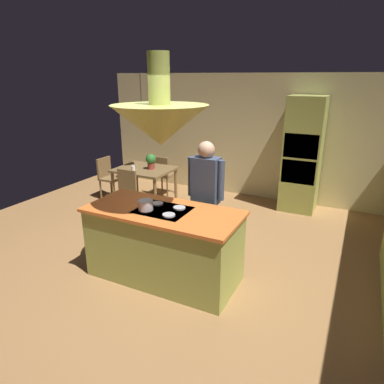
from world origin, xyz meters
TOP-DOWN VIEW (x-y plane):
  - ground at (0.00, 0.00)m, footprint 8.16×8.16m
  - wall_back at (0.00, 3.45)m, footprint 6.80×0.10m
  - kitchen_island at (0.00, -0.20)m, footprint 1.93×0.89m
  - oven_tower at (1.10, 3.04)m, footprint 0.66×0.62m
  - dining_table at (-1.70, 1.90)m, footprint 1.09×0.90m
  - person_at_island at (0.25, 0.51)m, footprint 0.53×0.23m
  - range_hood at (0.00, -0.20)m, footprint 1.10×1.10m
  - pendant_light_over_table at (-1.70, 1.90)m, footprint 0.32×0.32m
  - chair_facing_island at (-1.70, 1.23)m, footprint 0.40×0.40m
  - chair_by_back_wall at (-1.70, 2.57)m, footprint 0.40×0.40m
  - chair_at_corner at (-2.63, 1.90)m, footprint 0.40×0.40m
  - potted_plant_on_table at (-1.55, 1.92)m, footprint 0.20×0.20m
  - cup_on_table at (-1.80, 1.67)m, footprint 0.07×0.07m
  - cooking_pot_on_cooktop at (-0.16, -0.33)m, footprint 0.18×0.18m

SIDE VIEW (x-z plane):
  - ground at x=0.00m, z-range 0.00..0.00m
  - kitchen_island at x=0.00m, z-range -0.01..0.95m
  - chair_facing_island at x=-1.70m, z-range 0.07..0.94m
  - chair_by_back_wall at x=-1.70m, z-range 0.07..0.94m
  - chair_at_corner at x=-2.63m, z-range 0.07..0.94m
  - dining_table at x=-1.70m, z-range 0.28..1.04m
  - cup_on_table at x=-1.80m, z-range 0.76..0.85m
  - potted_plant_on_table at x=-1.55m, z-range 0.78..1.08m
  - person_at_island at x=0.25m, z-range 0.13..1.81m
  - cooking_pot_on_cooktop at x=-0.16m, z-range 0.96..1.08m
  - oven_tower at x=1.10m, z-range 0.00..2.16m
  - wall_back at x=0.00m, z-range 0.00..2.55m
  - pendant_light_over_table at x=-1.70m, z-range 1.45..2.27m
  - range_hood at x=0.00m, z-range 1.49..2.49m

